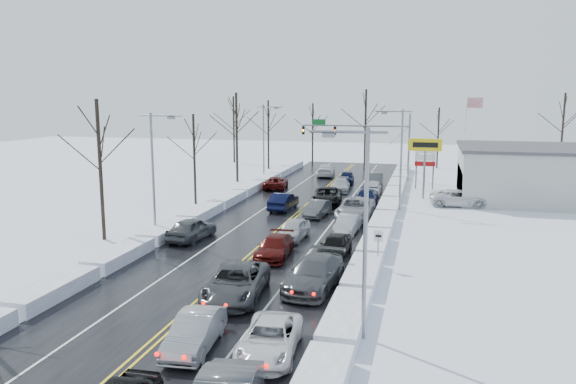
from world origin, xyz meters
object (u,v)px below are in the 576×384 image
(dealership_building, at_px, (568,174))
(oncoming_car_0, at_px, (283,210))
(tires_plus_sign, at_px, (425,149))
(flagpole, at_px, (467,131))
(traffic_signal_mast, at_px, (367,134))

(dealership_building, xyz_separation_m, oncoming_car_0, (-25.65, -10.62, -2.66))
(dealership_building, bearing_deg, oncoming_car_0, -157.50)
(tires_plus_sign, bearing_deg, flagpole, 71.56)
(tires_plus_sign, distance_m, oncoming_car_0, 15.73)
(traffic_signal_mast, height_order, flagpole, flagpole)
(flagpole, xyz_separation_m, dealership_building, (8.80, -12.00, -3.27))
(oncoming_car_0, bearing_deg, dealership_building, -155.11)
(dealership_building, bearing_deg, flagpole, 126.27)
(flagpole, bearing_deg, traffic_signal_mast, -170.27)
(tires_plus_sign, height_order, oncoming_car_0, tires_plus_sign)
(tires_plus_sign, relative_size, oncoming_car_0, 1.28)
(traffic_signal_mast, xyz_separation_m, dealership_building, (20.53, -9.99, -2.82))
(flagpole, xyz_separation_m, oncoming_car_0, (-16.85, -22.62, -5.93))
(traffic_signal_mast, height_order, tires_plus_sign, traffic_signal_mast)
(traffic_signal_mast, distance_m, flagpole, 11.90)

